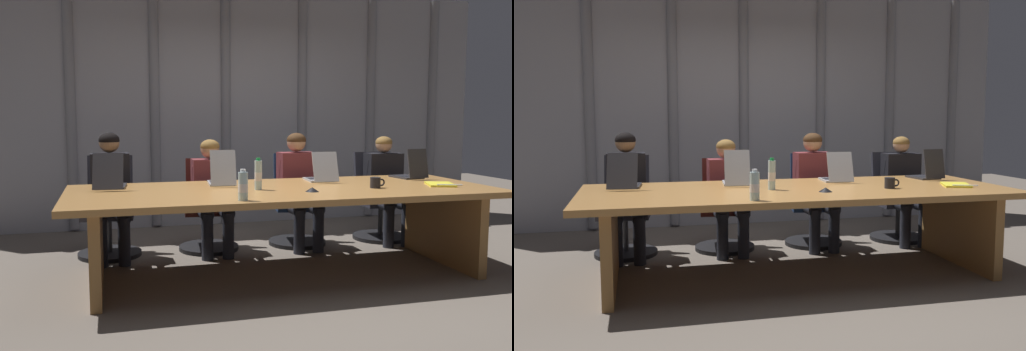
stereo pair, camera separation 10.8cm
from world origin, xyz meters
TOP-DOWN VIEW (x-y plane):
  - ground_plane at (0.00, 0.00)m, footprint 13.48×13.48m
  - conference_table at (0.00, 0.00)m, footprint 3.56×1.40m
  - curtain_backdrop at (0.00, 2.34)m, footprint 6.74×0.17m
  - laptop_left_end at (-1.42, 0.37)m, footprint 0.29×0.48m
  - laptop_left_mid at (-0.47, 0.36)m, footprint 0.26×0.46m
  - laptop_center at (0.48, 0.37)m, footprint 0.26×0.42m
  - laptop_right_mid at (1.41, 0.37)m, footprint 0.25×0.37m
  - office_chair_left_end at (-1.43, 1.07)m, footprint 0.60×0.60m
  - office_chair_left_mid at (-0.46, 1.06)m, footprint 0.60×0.60m
  - office_chair_center at (0.48, 1.06)m, footprint 0.60×0.61m
  - office_chair_right_mid at (1.45, 1.07)m, footprint 0.60×0.60m
  - person_left_end at (-1.41, 0.91)m, footprint 0.37×0.55m
  - person_left_mid at (-0.45, 0.90)m, footprint 0.37×0.55m
  - person_center at (0.45, 0.91)m, footprint 0.38×0.55m
  - person_right_mid at (1.45, 0.90)m, footprint 0.40×0.56m
  - water_bottle_primary at (-0.49, -0.57)m, footprint 0.07×0.07m
  - water_bottle_secondary at (-0.23, -0.03)m, footprint 0.06×0.06m
  - coffee_mug_near at (0.75, -0.18)m, footprint 0.13×0.09m
  - conference_mic_left_side at (0.16, -0.25)m, footprint 0.11×0.11m
  - spiral_notepad at (1.39, -0.16)m, footprint 0.31×0.36m

SIDE VIEW (x-z plane):
  - ground_plane at x=0.00m, z-range 0.00..0.00m
  - office_chair_left_mid at x=-0.46m, z-range -0.11..0.80m
  - office_chair_right_mid at x=1.45m, z-range -0.12..0.82m
  - office_chair_center at x=0.48m, z-range -0.12..0.82m
  - office_chair_left_end at x=-1.43m, z-range -0.12..0.83m
  - conference_table at x=0.00m, z-range 0.22..0.96m
  - person_left_mid at x=-0.45m, z-range 0.07..1.19m
  - person_right_mid at x=1.45m, z-range 0.07..1.20m
  - person_center at x=0.45m, z-range 0.08..1.25m
  - person_left_end at x=-1.41m, z-range 0.08..1.26m
  - spiral_notepad at x=1.39m, z-range 0.73..0.76m
  - conference_mic_left_side at x=0.16m, z-range 0.74..0.77m
  - coffee_mug_near at x=0.75m, z-range 0.74..0.83m
  - laptop_center at x=0.48m, z-range 0.65..0.93m
  - laptop_right_mid at x=1.41m, z-range 0.65..0.94m
  - laptop_left_end at x=-1.42m, z-range 0.64..0.95m
  - laptop_left_mid at x=-0.47m, z-range 0.64..0.96m
  - water_bottle_primary at x=-0.49m, z-range 0.73..0.95m
  - water_bottle_secondary at x=-0.23m, z-range 0.73..0.99m
  - curtain_backdrop at x=0.00m, z-range 0.00..2.90m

